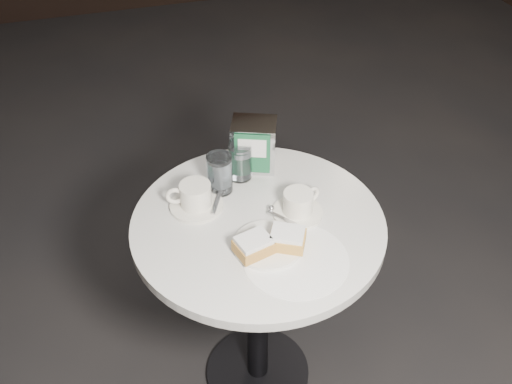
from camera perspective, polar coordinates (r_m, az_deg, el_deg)
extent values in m
plane|color=black|center=(2.14, 0.17, -17.72)|extent=(7.00, 7.00, 0.00)
cylinder|color=black|center=(2.13, 0.17, -17.51)|extent=(0.36, 0.36, 0.03)
cylinder|color=black|center=(1.84, 0.19, -11.59)|extent=(0.07, 0.07, 0.70)
cylinder|color=white|center=(1.57, 0.21, -3.25)|extent=(0.70, 0.70, 0.03)
cylinder|color=white|center=(1.46, 4.00, -6.71)|extent=(0.34, 0.34, 0.00)
cylinder|color=white|center=(1.49, 1.17, -5.31)|extent=(0.19, 0.19, 0.01)
cube|color=#BF873A|center=(1.45, -0.25, -5.52)|extent=(0.11, 0.09, 0.03)
cube|color=white|center=(1.43, -0.25, -4.86)|extent=(0.10, 0.08, 0.01)
cube|color=gold|center=(1.47, 3.16, -4.81)|extent=(0.11, 0.11, 0.03)
cube|color=white|center=(1.45, 3.19, -4.15)|extent=(0.10, 0.10, 0.01)
cylinder|color=silver|center=(1.61, -5.96, -1.34)|extent=(0.18, 0.18, 0.01)
cylinder|color=white|center=(1.59, -6.06, -0.27)|extent=(0.10, 0.10, 0.07)
cylinder|color=#956B51|center=(1.57, -6.13, 0.51)|extent=(0.10, 0.10, 0.00)
torus|color=white|center=(1.59, -8.09, -0.40)|extent=(0.06, 0.02, 0.05)
cube|color=silver|center=(1.61, -3.94, -0.98)|extent=(0.06, 0.10, 0.00)
sphere|color=#B0B0B5|center=(1.64, -4.03, 0.29)|extent=(0.02, 0.02, 0.02)
cylinder|color=white|center=(1.59, 4.16, -2.04)|extent=(0.18, 0.18, 0.01)
cylinder|color=white|center=(1.56, 4.23, -1.04)|extent=(0.11, 0.11, 0.06)
cylinder|color=#845D48|center=(1.54, 4.27, -0.31)|extent=(0.10, 0.10, 0.00)
torus|color=white|center=(1.59, 5.64, -0.26)|extent=(0.05, 0.03, 0.05)
cube|color=silver|center=(1.55, 2.70, -2.66)|extent=(0.07, 0.09, 0.00)
sphere|color=silver|center=(1.58, 1.54, -1.65)|extent=(0.02, 0.02, 0.02)
cylinder|color=silver|center=(1.63, -3.66, 1.87)|extent=(0.10, 0.10, 0.12)
cylinder|color=white|center=(1.63, -3.65, 1.75)|extent=(0.08, 0.08, 0.10)
cylinder|color=white|center=(1.68, -1.60, 3.05)|extent=(0.07, 0.07, 0.11)
cylinder|color=silver|center=(1.68, -1.60, 2.93)|extent=(0.07, 0.07, 0.09)
cube|color=silver|center=(1.71, -0.21, 4.78)|extent=(0.16, 0.15, 0.15)
cube|color=#1B5E38|center=(1.67, -0.38, 3.83)|extent=(0.10, 0.04, 0.13)
cube|color=white|center=(1.65, -0.39, 4.38)|extent=(0.08, 0.03, 0.06)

